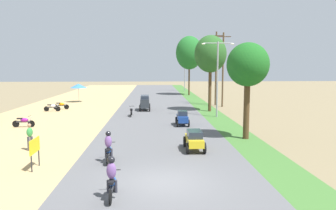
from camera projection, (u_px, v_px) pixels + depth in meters
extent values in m
plane|color=#7A6B4C|center=(164.00, 184.00, 13.90)|extent=(180.00, 180.00, 0.00)
cube|color=#565659|center=(164.00, 183.00, 13.89)|extent=(9.00, 140.00, 0.08)
cube|color=#3D6B2D|center=(294.00, 181.00, 14.16)|extent=(2.40, 140.00, 0.06)
cylinder|color=black|center=(31.00, 124.00, 26.34)|extent=(0.56, 0.06, 0.56)
cylinder|color=black|center=(16.00, 124.00, 26.29)|extent=(0.56, 0.06, 0.56)
cube|color=#333338|center=(23.00, 122.00, 26.29)|extent=(1.12, 0.12, 0.12)
ellipsoid|color=#8C1E8C|center=(24.00, 120.00, 26.28)|extent=(0.64, 0.28, 0.32)
cube|color=black|center=(20.00, 119.00, 26.25)|extent=(0.44, 0.20, 0.10)
cylinder|color=#A5A8AD|center=(30.00, 121.00, 26.31)|extent=(0.26, 0.05, 0.68)
cylinder|color=black|center=(29.00, 116.00, 26.26)|extent=(0.04, 0.54, 0.04)
cylinder|color=black|center=(58.00, 109.00, 35.47)|extent=(0.56, 0.06, 0.56)
cylinder|color=black|center=(46.00, 109.00, 35.41)|extent=(0.56, 0.06, 0.56)
cube|color=#333338|center=(52.00, 107.00, 35.42)|extent=(1.12, 0.12, 0.12)
ellipsoid|color=silver|center=(53.00, 106.00, 35.41)|extent=(0.64, 0.28, 0.32)
cube|color=black|center=(49.00, 105.00, 35.37)|extent=(0.44, 0.20, 0.10)
cylinder|color=#A5A8AD|center=(57.00, 106.00, 35.44)|extent=(0.26, 0.05, 0.68)
cylinder|color=black|center=(57.00, 103.00, 35.39)|extent=(0.04, 0.54, 0.04)
cylinder|color=black|center=(67.00, 107.00, 37.13)|extent=(0.56, 0.06, 0.56)
cylinder|color=black|center=(56.00, 107.00, 37.07)|extent=(0.56, 0.06, 0.56)
cube|color=#333338|center=(61.00, 105.00, 37.08)|extent=(1.12, 0.12, 0.12)
ellipsoid|color=orange|center=(62.00, 104.00, 37.07)|extent=(0.64, 0.28, 0.32)
cube|color=black|center=(58.00, 103.00, 37.03)|extent=(0.44, 0.20, 0.10)
cylinder|color=#A5A8AD|center=(66.00, 105.00, 37.09)|extent=(0.26, 0.05, 0.68)
cylinder|color=black|center=(65.00, 101.00, 37.05)|extent=(0.04, 0.54, 0.04)
cylinder|color=#262628|center=(32.00, 164.00, 15.20)|extent=(0.06, 0.06, 0.80)
cylinder|color=#262628|center=(39.00, 158.00, 16.19)|extent=(0.06, 0.06, 0.80)
cube|color=yellow|center=(35.00, 146.00, 15.60)|extent=(0.04, 1.30, 0.70)
cylinder|color=#99999E|center=(79.00, 94.00, 44.36)|extent=(0.05, 0.05, 2.10)
cone|color=#3372BF|center=(78.00, 86.00, 44.21)|extent=(2.20, 2.20, 0.55)
cylinder|color=#33333D|center=(32.00, 143.00, 19.17)|extent=(0.14, 0.14, 0.82)
cylinder|color=#33333D|center=(29.00, 144.00, 19.06)|extent=(0.14, 0.14, 0.82)
ellipsoid|color=#338C3F|center=(30.00, 132.00, 19.03)|extent=(0.43, 0.41, 0.56)
sphere|color=#9E7556|center=(29.00, 125.00, 18.98)|extent=(0.22, 0.22, 0.22)
cylinder|color=#4C351E|center=(247.00, 108.00, 21.99)|extent=(0.41, 0.41, 4.27)
ellipsoid|color=#1A5A1C|center=(248.00, 64.00, 21.64)|extent=(2.84, 2.84, 2.95)
cylinder|color=#4C351E|center=(210.00, 88.00, 35.30)|extent=(0.34, 0.34, 5.15)
ellipsoid|color=#265421|center=(210.00, 54.00, 34.85)|extent=(3.45, 3.45, 4.02)
cylinder|color=#4C351E|center=(189.00, 79.00, 54.61)|extent=(0.27, 0.27, 5.61)
ellipsoid|color=#1E6123|center=(189.00, 53.00, 54.09)|extent=(4.51, 4.51, 5.57)
cylinder|color=gray|center=(217.00, 80.00, 31.25)|extent=(0.16, 0.16, 7.29)
cylinder|color=gray|center=(211.00, 43.00, 30.79)|extent=(1.40, 0.08, 0.08)
ellipsoid|color=silver|center=(203.00, 44.00, 30.77)|extent=(0.36, 0.20, 0.14)
cylinder|color=gray|center=(225.00, 43.00, 30.86)|extent=(1.40, 0.08, 0.08)
ellipsoid|color=silver|center=(232.00, 44.00, 30.90)|extent=(0.36, 0.20, 0.14)
cylinder|color=gray|center=(185.00, 71.00, 62.87)|extent=(0.16, 0.16, 7.90)
cylinder|color=gray|center=(181.00, 51.00, 62.37)|extent=(1.40, 0.08, 0.08)
ellipsoid|color=silver|center=(178.00, 52.00, 62.35)|extent=(0.36, 0.20, 0.14)
cylinder|color=gray|center=(188.00, 51.00, 62.44)|extent=(1.40, 0.08, 0.08)
ellipsoid|color=silver|center=(192.00, 52.00, 62.48)|extent=(0.36, 0.20, 0.14)
cylinder|color=brown|center=(223.00, 70.00, 39.36)|extent=(0.20, 0.20, 9.03)
cube|color=#473323|center=(224.00, 37.00, 38.87)|extent=(1.80, 0.10, 0.10)
cylinder|color=brown|center=(216.00, 69.00, 41.03)|extent=(0.20, 0.20, 9.30)
cube|color=#473323|center=(217.00, 36.00, 40.52)|extent=(1.80, 0.10, 0.10)
cube|color=gold|center=(194.00, 141.00, 19.10)|extent=(0.88, 2.25, 0.44)
cube|color=#232B38|center=(194.00, 134.00, 18.95)|extent=(0.81, 1.30, 0.40)
cylinder|color=black|center=(205.00, 148.00, 18.35)|extent=(0.11, 0.64, 0.64)
cylinder|color=black|center=(187.00, 148.00, 18.31)|extent=(0.11, 0.64, 0.64)
cylinder|color=black|center=(200.00, 141.00, 19.96)|extent=(0.11, 0.64, 0.64)
cylinder|color=black|center=(185.00, 142.00, 19.91)|extent=(0.11, 0.64, 0.64)
cube|color=navy|center=(182.00, 118.00, 27.03)|extent=(0.84, 1.95, 0.50)
cube|color=#232B38|center=(182.00, 113.00, 27.02)|extent=(0.77, 1.10, 0.40)
cylinder|color=black|center=(189.00, 123.00, 26.39)|extent=(0.10, 0.60, 0.60)
cylinder|color=black|center=(177.00, 123.00, 26.34)|extent=(0.10, 0.60, 0.60)
cylinder|color=black|center=(187.00, 120.00, 27.78)|extent=(0.10, 0.60, 0.60)
cylinder|color=black|center=(176.00, 120.00, 27.74)|extent=(0.10, 0.60, 0.60)
cube|color=#282D33|center=(145.00, 103.00, 36.05)|extent=(0.95, 2.40, 0.95)
cube|color=#232B38|center=(145.00, 97.00, 36.07)|extent=(0.87, 2.00, 0.35)
cylinder|color=black|center=(140.00, 106.00, 36.94)|extent=(0.12, 0.68, 0.68)
cylinder|color=black|center=(150.00, 106.00, 36.99)|extent=(0.12, 0.68, 0.68)
cylinder|color=black|center=(140.00, 108.00, 35.23)|extent=(0.12, 0.68, 0.68)
cylinder|color=black|center=(150.00, 108.00, 35.28)|extent=(0.12, 0.68, 0.68)
cylinder|color=black|center=(114.00, 184.00, 12.85)|extent=(0.06, 0.56, 0.56)
cylinder|color=black|center=(110.00, 197.00, 11.62)|extent=(0.06, 0.56, 0.56)
cube|color=#333338|center=(112.00, 186.00, 12.21)|extent=(0.12, 1.12, 0.12)
ellipsoid|color=#1E4CA5|center=(113.00, 182.00, 12.27)|extent=(0.28, 0.64, 0.32)
cube|color=black|center=(111.00, 182.00, 11.90)|extent=(0.20, 0.44, 0.10)
cylinder|color=#A5A8AD|center=(114.00, 178.00, 12.75)|extent=(0.05, 0.26, 0.68)
cylinder|color=black|center=(114.00, 170.00, 12.65)|extent=(0.54, 0.04, 0.04)
ellipsoid|color=#724C8C|center=(111.00, 171.00, 11.93)|extent=(0.36, 0.28, 0.64)
sphere|color=black|center=(111.00, 160.00, 11.92)|extent=(0.28, 0.28, 0.28)
cylinder|color=#2D2D38|center=(108.00, 186.00, 12.10)|extent=(0.12, 0.12, 0.48)
cylinder|color=#2D2D38|center=(116.00, 186.00, 12.11)|extent=(0.12, 0.12, 0.48)
cylinder|color=black|center=(111.00, 153.00, 17.43)|extent=(0.06, 0.56, 0.56)
cylinder|color=black|center=(107.00, 160.00, 16.20)|extent=(0.06, 0.56, 0.56)
cube|color=#333338|center=(109.00, 153.00, 16.79)|extent=(0.12, 1.12, 0.12)
ellipsoid|color=#1E4CA5|center=(109.00, 150.00, 16.86)|extent=(0.28, 0.64, 0.32)
cube|color=black|center=(108.00, 150.00, 16.49)|extent=(0.20, 0.44, 0.10)
cylinder|color=#A5A8AD|center=(110.00, 149.00, 17.34)|extent=(0.05, 0.26, 0.68)
cylinder|color=black|center=(110.00, 142.00, 17.23)|extent=(0.54, 0.04, 0.04)
ellipsoid|color=#724C8C|center=(108.00, 141.00, 16.52)|extent=(0.36, 0.28, 0.64)
sphere|color=black|center=(108.00, 134.00, 16.51)|extent=(0.28, 0.28, 0.28)
cylinder|color=#2D2D38|center=(106.00, 153.00, 16.69)|extent=(0.12, 0.12, 0.48)
cylinder|color=#2D2D38|center=(112.00, 153.00, 16.70)|extent=(0.12, 0.12, 0.48)
cylinder|color=black|center=(132.00, 112.00, 32.65)|extent=(0.06, 0.56, 0.56)
cylinder|color=black|center=(131.00, 114.00, 31.42)|extent=(0.06, 0.56, 0.56)
cube|color=#333338|center=(131.00, 111.00, 32.02)|extent=(0.12, 1.12, 0.12)
ellipsoid|color=black|center=(131.00, 110.00, 32.08)|extent=(0.28, 0.64, 0.32)
cube|color=black|center=(131.00, 109.00, 31.71)|extent=(0.20, 0.44, 0.10)
cylinder|color=#A5A8AD|center=(132.00, 110.00, 32.56)|extent=(0.05, 0.26, 0.68)
cylinder|color=black|center=(132.00, 106.00, 32.46)|extent=(0.54, 0.04, 0.04)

